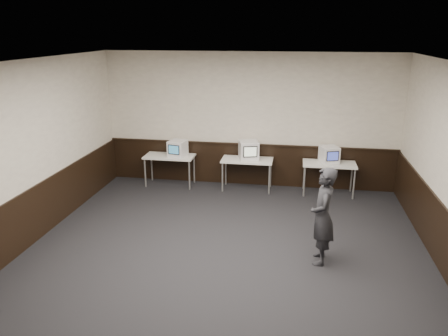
# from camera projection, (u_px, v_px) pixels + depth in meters

# --- Properties ---
(floor) EXTENTS (8.00, 8.00, 0.00)m
(floor) POSITION_uv_depth(u_px,v_px,m) (221.00, 265.00, 7.14)
(floor) COLOR black
(floor) RESTS_ON ground
(ceiling) EXTENTS (8.00, 8.00, 0.00)m
(ceiling) POSITION_uv_depth(u_px,v_px,m) (221.00, 65.00, 6.17)
(ceiling) COLOR white
(ceiling) RESTS_ON back_wall
(back_wall) EXTENTS (7.00, 0.00, 7.00)m
(back_wall) POSITION_uv_depth(u_px,v_px,m) (250.00, 120.00, 10.41)
(back_wall) COLOR beige
(back_wall) RESTS_ON ground
(left_wall) EXTENTS (0.00, 8.00, 8.00)m
(left_wall) POSITION_uv_depth(u_px,v_px,m) (12.00, 161.00, 7.20)
(left_wall) COLOR beige
(left_wall) RESTS_ON ground
(wainscot_back) EXTENTS (6.98, 0.04, 1.00)m
(wainscot_back) POSITION_uv_depth(u_px,v_px,m) (249.00, 165.00, 10.73)
(wainscot_back) COLOR black
(wainscot_back) RESTS_ON back_wall
(wainscot_left) EXTENTS (0.04, 7.98, 1.00)m
(wainscot_left) POSITION_uv_depth(u_px,v_px,m) (23.00, 222.00, 7.53)
(wainscot_left) COLOR black
(wainscot_left) RESTS_ON left_wall
(wainscot_rail) EXTENTS (6.98, 0.06, 0.04)m
(wainscot_rail) POSITION_uv_depth(u_px,v_px,m) (249.00, 144.00, 10.55)
(wainscot_rail) COLOR black
(wainscot_rail) RESTS_ON wainscot_back
(desk_left) EXTENTS (1.20, 0.60, 0.75)m
(desk_left) POSITION_uv_depth(u_px,v_px,m) (169.00, 158.00, 10.61)
(desk_left) COLOR white
(desk_left) RESTS_ON ground
(desk_center) EXTENTS (1.20, 0.60, 0.75)m
(desk_center) POSITION_uv_depth(u_px,v_px,m) (247.00, 162.00, 10.32)
(desk_center) COLOR white
(desk_center) RESTS_ON ground
(desk_right) EXTENTS (1.20, 0.60, 0.75)m
(desk_right) POSITION_uv_depth(u_px,v_px,m) (329.00, 166.00, 10.02)
(desk_right) COLOR white
(desk_right) RESTS_ON ground
(emac_left) EXTENTS (0.46, 0.48, 0.39)m
(emac_left) POSITION_uv_depth(u_px,v_px,m) (178.00, 148.00, 10.48)
(emac_left) COLOR white
(emac_left) RESTS_ON desk_left
(emac_center) EXTENTS (0.54, 0.56, 0.44)m
(emac_center) POSITION_uv_depth(u_px,v_px,m) (249.00, 150.00, 10.25)
(emac_center) COLOR white
(emac_center) RESTS_ON desk_center
(emac_right) EXTENTS (0.49, 0.50, 0.38)m
(emac_right) POSITION_uv_depth(u_px,v_px,m) (329.00, 155.00, 9.98)
(emac_right) COLOR white
(emac_right) RESTS_ON desk_right
(person) EXTENTS (0.40, 0.60, 1.63)m
(person) POSITION_uv_depth(u_px,v_px,m) (323.00, 216.00, 7.01)
(person) COLOR #232328
(person) RESTS_ON ground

